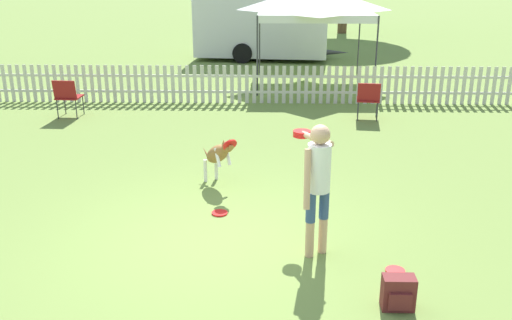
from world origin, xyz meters
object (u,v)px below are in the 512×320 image
Objects in this scene: frisbee_near_dog at (395,271)px; folding_chair_center at (368,97)px; handler_person at (317,174)px; frisbee_near_handler at (220,213)px; backpack_on_grass at (398,293)px; folding_chair_blue_left at (67,95)px; leaping_dog at (219,154)px; equipment_trailer at (262,21)px; canopy_tent_main at (314,1)px.

frisbee_near_dog is 0.26× the size of folding_chair_center.
handler_person reaches higher than frisbee_near_handler.
folding_chair_blue_left is at bearing 128.88° from backpack_on_grass.
leaping_dog is at bearing 60.99° from folding_chair_center.
equipment_trailer is (0.51, 12.30, 0.78)m from leaping_dog.
frisbee_near_handler is 0.04× the size of equipment_trailer.
handler_person reaches higher than folding_chair_center.
backpack_on_grass is at bearing -100.08° from frisbee_near_dog.
leaping_dog is 1.19m from frisbee_near_handler.
handler_person is 10.15m from canopy_tent_main.
frisbee_near_dog is 0.77m from backpack_on_grass.
equipment_trailer reaches higher than leaping_dog.
frisbee_near_dog is 10.75m from canopy_tent_main.
leaping_dog is 8.34m from canopy_tent_main.
folding_chair_center is (0.85, 7.38, 0.34)m from backpack_on_grass.
canopy_tent_main reaches higher than leaping_dog.
folding_chair_blue_left reaches higher than frisbee_near_handler.
handler_person is 0.30× the size of equipment_trailer.
canopy_tent_main is at bearing -136.61° from leaping_dog.
handler_person is at bearing -93.57° from canopy_tent_main.
handler_person is 1.87× the size of folding_chair_blue_left.
backpack_on_grass is (2.16, -3.34, -0.37)m from leaping_dog.
leaping_dog is 5.54m from folding_chair_blue_left.
frisbee_near_dog is at bearing -58.36° from handler_person.
leaping_dog is 3.51m from frisbee_near_dog.
folding_chair_blue_left is 0.29× the size of canopy_tent_main.
handler_person is 14.48m from equipment_trailer.
canopy_tent_main is 0.57× the size of equipment_trailer.
backpack_on_grass is at bearing -78.89° from equipment_trailer.
canopy_tent_main reaches higher than frisbee_near_handler.
equipment_trailer reaches higher than backpack_on_grass.
frisbee_near_dog is (2.20, -1.54, 0.00)m from frisbee_near_handler.
folding_chair_center is 0.28× the size of canopy_tent_main.
leaping_dog is 0.17× the size of equipment_trailer.
frisbee_near_dog is at bearing 79.92° from backpack_on_grass.
backpack_on_grass is at bearing -89.20° from canopy_tent_main.
frisbee_near_dog is 6.70m from folding_chair_center.
canopy_tent_main reaches higher than folding_chair_center.
frisbee_near_dog is 0.62× the size of backpack_on_grass.
folding_chair_blue_left is (-3.79, 4.04, -0.01)m from leaping_dog.
frisbee_near_dog is at bearing -35.09° from frisbee_near_handler.
canopy_tent_main is at bearing -67.77° from folding_chair_center.
handler_person is 1.98m from frisbee_near_handler.
frisbee_near_handler is 9.44m from canopy_tent_main.
backpack_on_grass is 0.12× the size of canopy_tent_main.
folding_chair_center is 4.38m from canopy_tent_main.
frisbee_near_handler is 13.43m from equipment_trailer.
canopy_tent_main reaches higher than folding_chair_blue_left.
handler_person reaches higher than folding_chair_blue_left.
frisbee_near_handler is 0.07× the size of canopy_tent_main.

